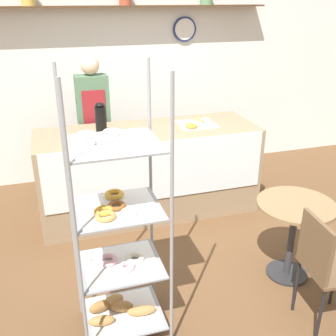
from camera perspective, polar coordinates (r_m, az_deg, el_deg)
ground_plane at (r=3.68m, az=1.82°, el=-14.09°), size 14.00×14.00×0.00m
back_wall at (r=5.20m, az=-6.40°, el=13.73°), size 10.00×0.30×2.70m
display_counter at (r=4.33m, az=-2.77°, el=-0.48°), size 2.35×0.81×0.96m
pastry_rack at (r=2.69m, az=-7.31°, el=-10.71°), size 0.59×0.51×1.90m
person_worker at (r=4.64m, az=-10.67°, el=6.59°), size 0.36×0.23×1.66m
cafe_table at (r=3.45m, az=17.81°, el=-7.50°), size 0.64×0.64×0.71m
cafe_chair at (r=3.00m, az=21.74°, el=-12.55°), size 0.41×0.41×0.90m
coffee_carafe at (r=4.02m, az=-9.73°, el=7.01°), size 0.11×0.11×0.33m
donut_tray_counter at (r=4.33m, az=4.45°, el=6.58°), size 0.40×0.35×0.05m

